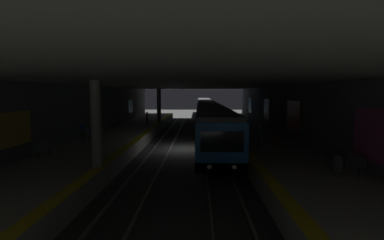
% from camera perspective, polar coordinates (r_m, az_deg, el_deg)
% --- Properties ---
extents(ground_plane, '(120.00, 120.00, 0.00)m').
position_cam_1_polar(ground_plane, '(25.75, -0.92, -5.70)').
color(ground_plane, '#383A38').
extents(track_left, '(60.00, 1.53, 0.16)m').
position_cam_1_polar(track_left, '(25.75, 4.00, -5.53)').
color(track_left, gray).
rests_on(track_left, ground).
extents(track_right, '(60.00, 1.53, 0.16)m').
position_cam_1_polar(track_right, '(25.92, -5.81, -5.48)').
color(track_right, gray).
rests_on(track_right, ground).
extents(platform_left, '(60.00, 5.30, 1.06)m').
position_cam_1_polar(platform_left, '(26.24, 13.56, -4.48)').
color(platform_left, '#B7B2A8').
rests_on(platform_left, ground).
extents(platform_right, '(60.00, 5.30, 1.06)m').
position_cam_1_polar(platform_right, '(26.72, -15.14, -4.34)').
color(platform_right, '#B7B2A8').
rests_on(platform_right, ground).
extents(wall_left, '(60.00, 0.56, 5.60)m').
position_cam_1_polar(wall_left, '(26.76, 19.73, 0.46)').
color(wall_left, slate).
rests_on(wall_left, ground).
extents(wall_right, '(60.00, 0.56, 5.60)m').
position_cam_1_polar(wall_right, '(27.42, -21.07, 0.53)').
color(wall_right, slate).
rests_on(wall_right, ground).
extents(ceiling_slab, '(60.00, 19.40, 0.40)m').
position_cam_1_polar(ceiling_slab, '(25.29, -0.94, 7.31)').
color(ceiling_slab, '#ADAAA3').
rests_on(ceiling_slab, wall_left).
extents(pillar_near, '(0.56, 0.56, 4.55)m').
position_cam_1_polar(pillar_near, '(15.95, -18.25, -0.71)').
color(pillar_near, gray).
rests_on(pillar_near, platform_right).
extents(pillar_far, '(0.56, 0.56, 4.55)m').
position_cam_1_polar(pillar_far, '(39.48, -6.48, 2.97)').
color(pillar_far, gray).
rests_on(pillar_far, platform_right).
extents(metro_train, '(58.96, 2.83, 3.49)m').
position_cam_1_polar(metro_train, '(44.53, 2.85, 1.59)').
color(metro_train, '#19569E').
rests_on(metro_train, track_left).
extents(bench_left_near, '(1.70, 0.47, 0.86)m').
position_cam_1_polar(bench_left_near, '(16.37, 28.99, -7.17)').
color(bench_left_near, '#262628').
rests_on(bench_left_near, platform_left).
extents(bench_left_mid, '(1.70, 0.47, 0.86)m').
position_cam_1_polar(bench_left_mid, '(26.23, 18.03, -2.28)').
color(bench_left_mid, '#262628').
rests_on(bench_left_mid, platform_left).
extents(bench_left_far, '(1.70, 0.47, 0.86)m').
position_cam_1_polar(bench_left_far, '(31.64, 15.09, -0.94)').
color(bench_left_far, '#262628').
rests_on(bench_left_far, platform_left).
extents(bench_right_near, '(1.70, 0.47, 0.86)m').
position_cam_1_polar(bench_right_near, '(20.07, -27.14, -4.88)').
color(bench_right_near, '#262628').
rests_on(bench_right_near, platform_right).
extents(bench_right_mid, '(1.70, 0.47, 0.86)m').
position_cam_1_polar(bench_right_mid, '(27.32, -19.12, -2.01)').
color(bench_right_mid, '#262628').
rests_on(bench_right_mid, platform_right).
extents(bench_right_far, '(1.70, 0.47, 0.86)m').
position_cam_1_polar(bench_right_far, '(34.33, -14.81, -0.45)').
color(bench_right_far, '#262628').
rests_on(bench_right_far, platform_right).
extents(person_walking_mid, '(0.60, 0.22, 1.55)m').
position_cam_1_polar(person_walking_mid, '(36.52, -8.75, 0.49)').
color(person_walking_mid, '#282828').
rests_on(person_walking_mid, platform_right).
extents(person_standing_far, '(0.60, 0.23, 1.65)m').
position_cam_1_polar(person_standing_far, '(25.49, -20.62, -1.74)').
color(person_standing_far, '#2B2B2B').
rests_on(person_standing_far, platform_right).
extents(person_boarding, '(0.60, 0.23, 1.71)m').
position_cam_1_polar(person_boarding, '(20.85, 12.98, -2.92)').
color(person_boarding, '#424242').
rests_on(person_boarding, platform_left).
extents(suitcase_rolling, '(0.33, 0.22, 0.86)m').
position_cam_1_polar(suitcase_rolling, '(23.85, 16.01, -3.54)').
color(suitcase_rolling, maroon).
rests_on(suitcase_rolling, platform_left).
extents(trash_bin, '(0.44, 0.44, 0.85)m').
position_cam_1_polar(trash_bin, '(16.14, 26.51, -7.60)').
color(trash_bin, '#595B5E').
rests_on(trash_bin, platform_left).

